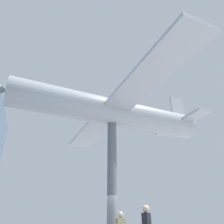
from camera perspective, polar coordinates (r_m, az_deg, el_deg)
support_pylon_central at (r=12.62m, az=0.00°, el=-17.28°), size 0.54×0.54×6.68m
suspended_airplane at (r=13.87m, az=-0.56°, el=0.17°), size 15.56×13.71×3.16m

